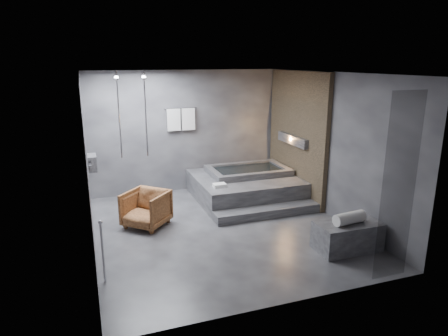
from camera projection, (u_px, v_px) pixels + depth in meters
name	position (u px, v px, depth m)	size (l,w,h in m)	color
room	(238.00, 133.00, 7.27)	(5.00, 5.04, 2.82)	#2A2A2C
tub_deck	(245.00, 187.00, 8.97)	(2.20, 2.00, 0.50)	#2F2F31
tub_step	(267.00, 212.00, 7.94)	(2.20, 0.36, 0.18)	#2F2F31
concrete_bench	(347.00, 236.00, 6.52)	(1.04, 0.57, 0.47)	#303033
driftwood_chair	(146.00, 209.00, 7.41)	(0.72, 0.75, 0.68)	#472511
rolled_towel	(349.00, 218.00, 6.38)	(0.20, 0.20, 0.54)	silver
deck_towel	(220.00, 185.00, 8.16)	(0.26, 0.19, 0.07)	white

